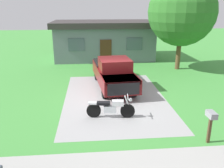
% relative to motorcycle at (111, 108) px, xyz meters
% --- Properties ---
extents(ground_plane, '(80.00, 80.00, 0.00)m').
position_rel_motorcycle_xyz_m(ground_plane, '(0.42, 2.39, -0.47)').
color(ground_plane, '#459640').
extents(driveway_pad, '(5.52, 8.72, 0.01)m').
position_rel_motorcycle_xyz_m(driveway_pad, '(0.42, 2.39, -0.47)').
color(driveway_pad, '#9E9E9E').
rests_on(driveway_pad, ground).
extents(sidewalk_strip, '(36.00, 1.80, 0.01)m').
position_rel_motorcycle_xyz_m(sidewalk_strip, '(0.42, -3.61, -0.47)').
color(sidewalk_strip, '#A6A6A1').
rests_on(sidewalk_strip, ground).
extents(motorcycle, '(2.21, 0.70, 1.09)m').
position_rel_motorcycle_xyz_m(motorcycle, '(0.00, 0.00, 0.00)').
color(motorcycle, black).
rests_on(motorcycle, ground).
extents(pickup_truck, '(2.51, 5.78, 1.90)m').
position_rel_motorcycle_xyz_m(pickup_truck, '(0.53, 4.40, 0.48)').
color(pickup_truck, black).
rests_on(pickup_truck, ground).
extents(mailbox, '(0.26, 0.48, 1.26)m').
position_rel_motorcycle_xyz_m(mailbox, '(3.45, -2.45, 0.51)').
color(mailbox, '#4C3823').
rests_on(mailbox, ground).
extents(shade_tree, '(5.13, 5.13, 7.00)m').
position_rel_motorcycle_xyz_m(shade_tree, '(6.11, 8.34, 3.96)').
color(shade_tree, brown).
rests_on(shade_tree, ground).
extents(neighbor_house, '(9.60, 5.60, 3.50)m').
position_rel_motorcycle_xyz_m(neighbor_house, '(0.48, 13.29, 1.32)').
color(neighbor_house, slate).
rests_on(neighbor_house, ground).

